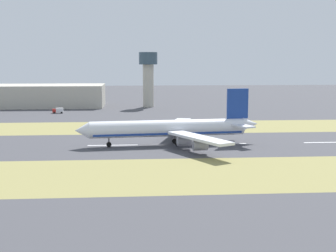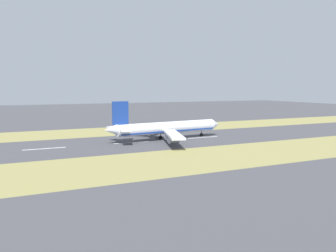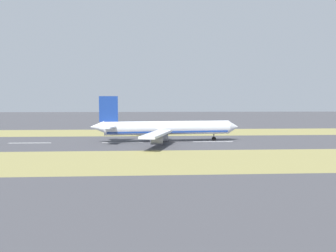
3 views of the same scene
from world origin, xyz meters
name	(u,v)px [view 3 (image 3 of 3)]	position (x,y,z in m)	size (l,w,h in m)	color
ground_plane	(176,142)	(0.00, 0.00, 0.00)	(800.00, 800.00, 0.00)	#424247
grass_median_west	(169,132)	(-45.00, 0.00, 0.00)	(40.00, 600.00, 0.01)	olive
grass_median_east	(188,160)	(45.00, 0.00, 0.00)	(40.00, 600.00, 0.01)	olive
centreline_dash_near	(30,143)	(0.00, -63.30, 0.01)	(1.20, 18.00, 0.01)	silver
centreline_dash_mid	(123,142)	(0.00, -23.30, 0.01)	(1.20, 18.00, 0.01)	silver
centreline_dash_far	(213,142)	(0.00, 16.70, 0.01)	(1.20, 18.00, 0.01)	silver
airplane_main_jet	(164,128)	(-1.09, -5.19, 6.02)	(63.79, 67.21, 20.20)	silver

